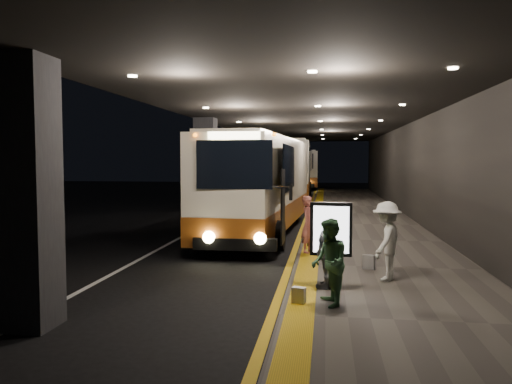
# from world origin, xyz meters

# --- Properties ---
(ground) EXTENTS (90.00, 90.00, 0.00)m
(ground) POSITION_xyz_m (0.00, 0.00, 0.00)
(ground) COLOR black
(lane_line_white) EXTENTS (0.12, 50.00, 0.01)m
(lane_line_white) POSITION_xyz_m (-1.80, 5.00, 0.01)
(lane_line_white) COLOR silver
(lane_line_white) RESTS_ON ground
(kerb_stripe_yellow) EXTENTS (0.18, 50.00, 0.01)m
(kerb_stripe_yellow) POSITION_xyz_m (2.35, 5.00, 0.01)
(kerb_stripe_yellow) COLOR gold
(kerb_stripe_yellow) RESTS_ON ground
(sidewalk) EXTENTS (4.50, 50.00, 0.15)m
(sidewalk) POSITION_xyz_m (4.75, 5.00, 0.07)
(sidewalk) COLOR #514C44
(sidewalk) RESTS_ON ground
(tactile_strip) EXTENTS (0.50, 50.00, 0.01)m
(tactile_strip) POSITION_xyz_m (2.85, 5.00, 0.16)
(tactile_strip) COLOR gold
(tactile_strip) RESTS_ON sidewalk
(terminal_wall) EXTENTS (0.10, 50.00, 6.00)m
(terminal_wall) POSITION_xyz_m (7.00, 5.00, 3.00)
(terminal_wall) COLOR black
(terminal_wall) RESTS_ON ground
(support_columns) EXTENTS (0.80, 24.80, 4.40)m
(support_columns) POSITION_xyz_m (-1.50, 4.00, 2.20)
(support_columns) COLOR black
(support_columns) RESTS_ON ground
(canopy) EXTENTS (9.00, 50.00, 0.40)m
(canopy) POSITION_xyz_m (2.50, 5.00, 4.60)
(canopy) COLOR black
(canopy) RESTS_ON support_columns
(coach_main) EXTENTS (2.99, 11.29, 3.49)m
(coach_main) POSITION_xyz_m (0.88, 2.92, 1.67)
(coach_main) COLOR #EFE4C8
(coach_main) RESTS_ON ground
(coach_second) EXTENTS (2.88, 12.47, 3.90)m
(coach_second) POSITION_xyz_m (0.82, 19.50, 1.87)
(coach_second) COLOR #EFE4C8
(coach_second) RESTS_ON ground
(coach_third) EXTENTS (2.79, 11.27, 3.51)m
(coach_third) POSITION_xyz_m (1.14, 33.31, 1.69)
(coach_third) COLOR #EFE4C8
(coach_third) RESTS_ON ground
(passenger_boarding) EXTENTS (0.56, 0.68, 1.59)m
(passenger_boarding) POSITION_xyz_m (2.80, -1.58, 0.95)
(passenger_boarding) COLOR #D26D62
(passenger_boarding) RESTS_ON sidewalk
(passenger_waiting_green) EXTENTS (0.61, 0.84, 1.56)m
(passenger_waiting_green) POSITION_xyz_m (3.34, -6.62, 0.93)
(passenger_waiting_green) COLOR #3C6C45
(passenger_waiting_green) RESTS_ON sidewalk
(passenger_waiting_white) EXTENTS (0.91, 1.21, 1.70)m
(passenger_waiting_white) POSITION_xyz_m (4.58, -4.50, 1.00)
(passenger_waiting_white) COLOR silver
(passenger_waiting_white) RESTS_ON sidewalk
(passenger_waiting_grey) EXTENTS (0.77, 1.01, 1.54)m
(passenger_waiting_grey) POSITION_xyz_m (3.30, -5.38, 0.92)
(passenger_waiting_grey) COLOR #4D4F53
(passenger_waiting_grey) RESTS_ON sidewalk
(bag_polka) EXTENTS (0.31, 0.22, 0.34)m
(bag_polka) POSITION_xyz_m (4.29, -3.50, 0.32)
(bag_polka) COLOR black
(bag_polka) RESTS_ON sidewalk
(bag_plain) EXTENTS (0.27, 0.20, 0.30)m
(bag_plain) POSITION_xyz_m (2.80, -6.56, 0.30)
(bag_plain) COLOR white
(bag_plain) RESTS_ON sidewalk
(info_sign) EXTENTS (0.83, 0.21, 1.75)m
(info_sign) POSITION_xyz_m (3.38, -5.50, 1.33)
(info_sign) COLOR black
(info_sign) RESTS_ON sidewalk
(stanchion_post) EXTENTS (0.05, 0.05, 1.21)m
(stanchion_post) POSITION_xyz_m (2.75, -0.57, 0.75)
(stanchion_post) COLOR black
(stanchion_post) RESTS_ON sidewalk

